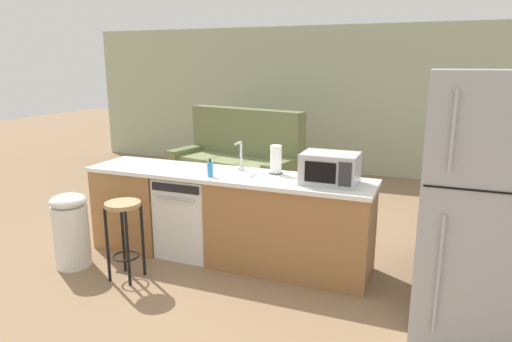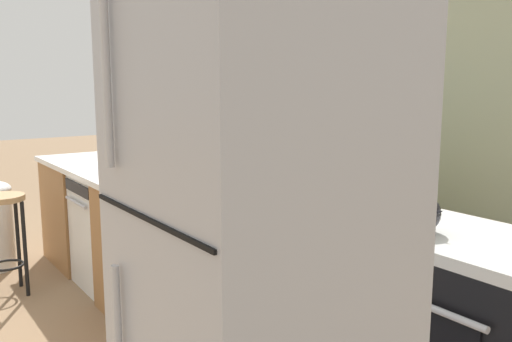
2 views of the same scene
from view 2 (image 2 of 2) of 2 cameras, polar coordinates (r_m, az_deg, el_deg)
ground_plane at (r=4.19m, az=-12.76°, el=-12.43°), size 24.00×24.00×0.00m
wall_back at (r=6.56m, az=24.45°, el=6.45°), size 10.00×0.06×2.60m
kitchen_counter at (r=3.84m, az=-11.60°, el=-7.77°), size 2.94×0.66×0.90m
dishwasher at (r=4.27m, az=-14.28°, el=-6.08°), size 0.58×0.61×0.84m
stove_range at (r=2.60m, az=21.15°, el=-15.96°), size 0.76×0.68×0.90m
refrigerator at (r=1.66m, az=0.25°, el=-11.02°), size 0.72×0.73×1.92m
microwave at (r=2.86m, az=-4.28°, el=-0.67°), size 0.50×0.37×0.28m
sink_faucet at (r=3.77m, az=-9.65°, el=1.51°), size 0.07×0.18×0.30m
paper_towel_roll at (r=3.44m, az=-6.79°, el=0.95°), size 0.14×0.14×0.28m
soap_bottle at (r=3.80m, az=-15.33°, el=0.48°), size 0.06×0.06×0.18m
kettle at (r=2.42m, az=16.97°, el=-4.23°), size 0.21×0.17×0.19m
bar_stool at (r=4.30m, az=-25.07°, el=-5.00°), size 0.32×0.32×0.74m
couch at (r=5.92m, az=5.54°, el=-1.81°), size 2.15×1.32×1.27m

